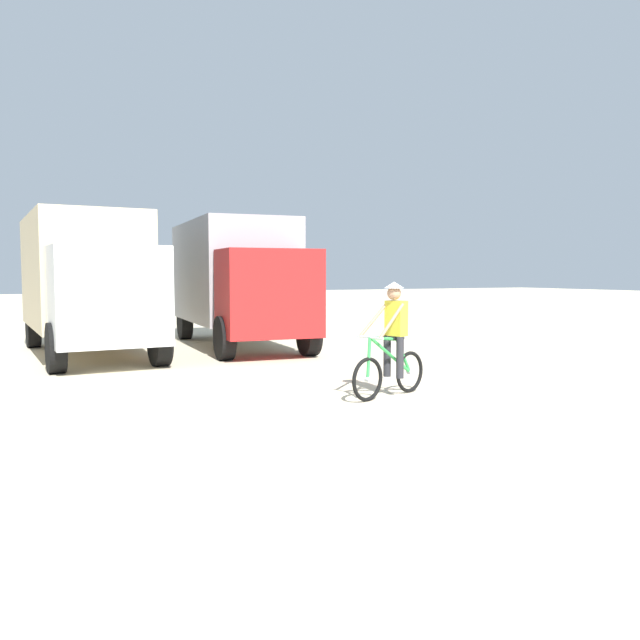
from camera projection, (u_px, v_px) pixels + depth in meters
ground_plane at (445, 421)px, 8.47m from camera, size 120.00×120.00×0.00m
box_truck_tan_camper at (86, 277)px, 15.25m from camera, size 2.59×6.82×3.35m
box_truck_grey_hauler at (237, 276)px, 17.17m from camera, size 2.91×6.92×3.35m
cyclist_orange_shirt at (392, 343)px, 10.11m from camera, size 1.66×0.69×1.82m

